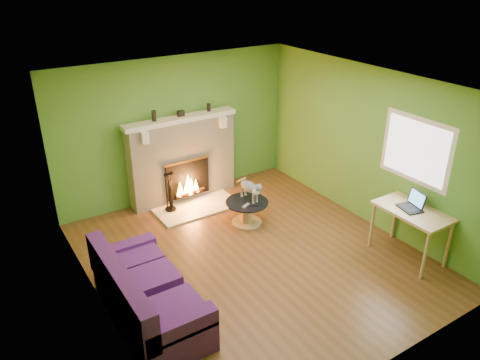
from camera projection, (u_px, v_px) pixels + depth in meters
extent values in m
plane|color=brown|center=(253.00, 256.00, 7.07)|extent=(5.00, 5.00, 0.00)
plane|color=white|center=(255.00, 86.00, 5.95)|extent=(5.00, 5.00, 0.00)
plane|color=#4A832A|center=(176.00, 129.00, 8.41)|extent=(5.00, 0.00, 5.00)
plane|color=#4A832A|center=(396.00, 270.00, 4.61)|extent=(5.00, 0.00, 5.00)
plane|color=#4A832A|center=(93.00, 223.00, 5.42)|extent=(0.00, 5.00, 5.00)
plane|color=#4A832A|center=(368.00, 147.00, 7.60)|extent=(0.00, 5.00, 5.00)
plane|color=silver|center=(416.00, 150.00, 6.81)|extent=(0.00, 1.20, 1.20)
plane|color=white|center=(416.00, 150.00, 6.80)|extent=(0.00, 1.06, 1.06)
cube|color=beige|center=(182.00, 160.00, 8.52)|extent=(2.00, 0.35, 1.50)
cube|color=black|center=(188.00, 179.00, 8.50)|extent=(0.85, 0.03, 0.68)
cube|color=gold|center=(187.00, 161.00, 8.35)|extent=(0.91, 0.02, 0.04)
cylinder|color=black|center=(189.00, 194.00, 8.60)|extent=(0.55, 0.07, 0.07)
cube|color=silver|center=(180.00, 119.00, 8.15)|extent=(2.10, 0.28, 0.08)
cube|color=silver|center=(145.00, 138.00, 7.71)|extent=(0.12, 0.10, 0.20)
cube|color=silver|center=(223.00, 122.00, 8.44)|extent=(0.12, 0.10, 0.20)
cube|color=beige|center=(197.00, 207.00, 8.43)|extent=(1.50, 0.75, 0.03)
cube|color=silver|center=(180.00, 119.00, 8.15)|extent=(2.10, 0.28, 0.08)
cube|color=#431757|center=(151.00, 302.00, 5.80)|extent=(0.86, 1.91, 0.43)
cube|color=#431757|center=(120.00, 288.00, 5.47)|extent=(0.20, 1.91, 0.54)
cube|color=#431757|center=(180.00, 327.00, 5.03)|extent=(0.86, 0.20, 0.22)
cube|color=#431757|center=(124.00, 251.00, 6.33)|extent=(0.86, 0.20, 0.22)
cube|color=#431757|center=(172.00, 308.00, 5.29)|extent=(0.69, 0.51, 0.12)
cube|color=#431757|center=(150.00, 279.00, 5.78)|extent=(0.69, 0.51, 0.12)
cube|color=#431757|center=(134.00, 258.00, 6.19)|extent=(0.69, 0.51, 0.12)
cylinder|color=tan|center=(247.00, 222.00, 7.96)|extent=(0.50, 0.50, 0.03)
cylinder|color=tan|center=(247.00, 212.00, 7.88)|extent=(0.18, 0.18, 0.35)
cylinder|color=black|center=(247.00, 202.00, 7.80)|extent=(0.72, 0.72, 0.02)
cube|color=tan|center=(413.00, 211.00, 6.75)|extent=(0.62, 1.07, 0.04)
cylinder|color=tan|center=(425.00, 256.00, 6.42)|extent=(0.05, 0.05, 0.75)
cylinder|color=tan|center=(448.00, 245.00, 6.67)|extent=(0.05, 0.05, 0.75)
cylinder|color=tan|center=(372.00, 225.00, 7.16)|extent=(0.05, 0.05, 0.75)
cylinder|color=tan|center=(395.00, 216.00, 7.41)|extent=(0.05, 0.05, 0.75)
cube|color=gray|center=(246.00, 206.00, 7.65)|extent=(0.17, 0.11, 0.02)
cube|color=black|center=(254.00, 205.00, 7.66)|extent=(0.16, 0.12, 0.02)
cylinder|color=black|center=(154.00, 116.00, 7.89)|extent=(0.08, 0.08, 0.18)
cylinder|color=black|center=(209.00, 107.00, 8.42)|extent=(0.07, 0.07, 0.14)
cube|color=black|center=(181.00, 113.00, 8.15)|extent=(0.12, 0.08, 0.10)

